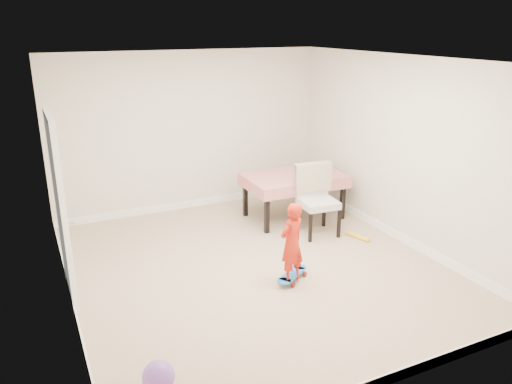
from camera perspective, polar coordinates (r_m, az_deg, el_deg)
name	(u,v)px	position (r m, az deg, el deg)	size (l,w,h in m)	color
ground	(256,267)	(6.51, -0.04, -8.58)	(5.00, 5.00, 0.00)	tan
ceiling	(256,61)	(5.80, -0.04, 14.70)	(4.50, 5.00, 0.04)	white
wall_back	(190,132)	(8.27, -7.51, 6.80)	(4.50, 0.04, 2.60)	beige
wall_front	(392,251)	(4.07, 15.26, -6.48)	(4.50, 0.04, 2.60)	beige
wall_left	(60,197)	(5.50, -21.53, -0.51)	(0.04, 5.00, 2.60)	beige
wall_right	(400,151)	(7.24, 16.16, 4.50)	(0.04, 5.00, 2.60)	beige
door	(61,212)	(5.87, -21.39, -2.17)	(0.10, 0.94, 2.11)	white
baseboard_back	(193,203)	(8.62, -7.18, -1.28)	(4.50, 0.02, 0.12)	white
baseboard_front	(380,382)	(4.72, 13.98, -20.30)	(4.50, 0.02, 0.12)	white
baseboard_left	(73,303)	(5.99, -20.19, -11.79)	(0.02, 5.00, 0.12)	white
baseboard_right	(393,233)	(7.63, 15.38, -4.54)	(0.02, 5.00, 0.12)	white
dining_table	(294,196)	(8.01, 4.32, -0.47)	(1.54, 0.97, 0.72)	#AD1909
dining_chair	(318,201)	(7.36, 7.13, -1.01)	(0.57, 0.65, 1.04)	white
skateboard	(292,277)	(6.21, 4.17, -9.61)	(0.58, 0.21, 0.09)	blue
child	(292,246)	(5.93, 4.09, -6.13)	(0.36, 0.24, 1.00)	red
balloon	(159,377)	(4.59, -11.08, -20.01)	(0.28, 0.28, 0.28)	#8552C6
foam_toy	(358,237)	(7.47, 11.54, -5.01)	(0.06, 0.06, 0.40)	yellow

